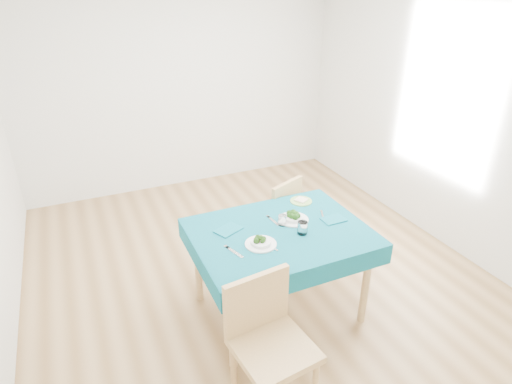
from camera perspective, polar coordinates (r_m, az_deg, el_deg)
name	(u,v)px	position (r m, az deg, el deg)	size (l,w,h in m)	color
room_shell	(256,136)	(3.43, 0.00, 7.47)	(4.02, 4.52, 2.73)	olive
table	(279,272)	(3.46, 3.07, -10.57)	(1.31, 1.00, 0.76)	#085161
chair_near	(274,332)	(2.69, 2.48, -18.11)	(0.46, 0.50, 1.14)	tan
chair_far	(272,211)	(4.07, 2.12, -2.54)	(0.39, 0.43, 0.98)	tan
bowl_near	(261,241)	(3.07, 0.64, -6.51)	(0.23, 0.23, 0.07)	white
bowl_far	(293,216)	(3.38, 5.02, -3.23)	(0.24, 0.24, 0.07)	white
fork_near	(234,252)	(3.01, -2.89, -8.00)	(0.02, 0.18, 0.00)	silver
knife_near	(267,246)	(3.08, 1.52, -7.15)	(0.02, 0.20, 0.00)	silver
fork_far	(273,221)	(3.38, 2.31, -3.86)	(0.02, 0.16, 0.00)	silver
knife_far	(323,216)	(3.48, 8.87, -3.18)	(0.02, 0.20, 0.00)	silver
napkin_near	(228,230)	(3.26, -3.72, -5.06)	(0.19, 0.14, 0.01)	#0C5B6B
napkin_far	(334,219)	(3.44, 10.30, -3.63)	(0.18, 0.13, 0.01)	#0C5B6B
tumbler_center	(282,220)	(3.31, 3.52, -3.76)	(0.06, 0.06, 0.08)	white
tumbler_side	(302,228)	(3.21, 6.21, -4.78)	(0.08, 0.08, 0.10)	white
side_plate	(301,201)	(3.68, 6.03, -1.21)	(0.19, 0.19, 0.01)	#8ABD5C
bread_slice	(301,200)	(3.68, 6.04, -1.05)	(0.09, 0.09, 0.01)	beige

